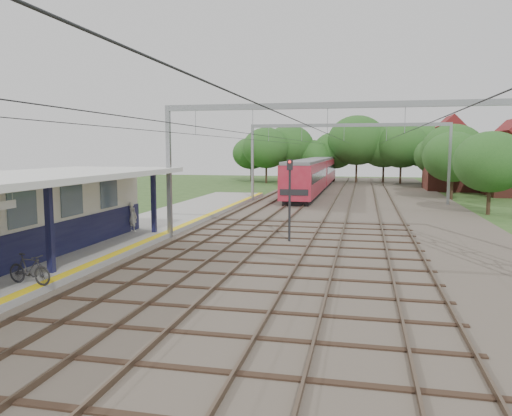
% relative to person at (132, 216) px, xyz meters
% --- Properties ---
extents(ground, '(160.00, 160.00, 0.00)m').
position_rel_person_xyz_m(ground, '(7.15, -15.00, -1.16)').
color(ground, '#2D4C1E').
rests_on(ground, ground).
extents(ballast_bed, '(18.00, 90.00, 0.10)m').
position_rel_person_xyz_m(ballast_bed, '(11.15, 15.00, -1.11)').
color(ballast_bed, '#473D33').
rests_on(ballast_bed, ground).
extents(platform, '(5.00, 52.00, 0.35)m').
position_rel_person_xyz_m(platform, '(-0.35, -1.00, -0.99)').
color(platform, gray).
rests_on(platform, ground).
extents(yellow_stripe, '(0.45, 52.00, 0.01)m').
position_rel_person_xyz_m(yellow_stripe, '(1.90, -1.00, -0.81)').
color(yellow_stripe, yellow).
rests_on(yellow_stripe, platform).
extents(canopy, '(6.40, 20.00, 3.44)m').
position_rel_person_xyz_m(canopy, '(-0.62, -9.00, 2.48)').
color(canopy, '#121338').
rests_on(canopy, platform).
extents(rail_tracks, '(11.80, 88.00, 0.15)m').
position_rel_person_xyz_m(rail_tracks, '(8.65, 15.00, -0.99)').
color(rail_tracks, brown).
rests_on(rail_tracks, ballast_bed).
extents(catenary_system, '(17.22, 88.00, 7.00)m').
position_rel_person_xyz_m(catenary_system, '(10.53, 10.28, 4.35)').
color(catenary_system, gray).
rests_on(catenary_system, ground).
extents(tree_band, '(31.72, 30.88, 8.82)m').
position_rel_person_xyz_m(tree_band, '(10.99, 42.12, 3.76)').
color(tree_band, '#382619').
rests_on(tree_band, ground).
extents(house_far, '(8.00, 6.12, 8.66)m').
position_rel_person_xyz_m(house_far, '(23.15, 37.00, 2.07)').
color(house_far, brown).
rests_on(house_far, ground).
extents(person, '(0.69, 0.57, 1.63)m').
position_rel_person_xyz_m(person, '(0.00, 0.00, 0.00)').
color(person, silver).
rests_on(person, platform).
extents(bicycle, '(1.76, 0.72, 1.03)m').
position_rel_person_xyz_m(bicycle, '(1.55, -10.60, -0.30)').
color(bicycle, black).
rests_on(bicycle, platform).
extents(train, '(2.75, 34.21, 3.62)m').
position_rel_person_xyz_m(train, '(6.65, 32.41, 0.86)').
color(train, black).
rests_on(train, ballast_bed).
extents(signal_post, '(0.30, 0.26, 4.24)m').
position_rel_person_xyz_m(signal_post, '(8.50, 0.23, 1.48)').
color(signal_post, black).
rests_on(signal_post, ground).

